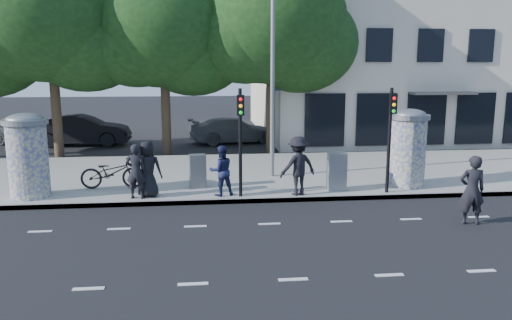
{
  "coord_description": "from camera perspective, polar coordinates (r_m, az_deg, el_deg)",
  "views": [
    {
      "loc": [
        -1.74,
        -11.46,
        4.23
      ],
      "look_at": [
        -0.15,
        3.5,
        1.38
      ],
      "focal_mm": 35.0,
      "sensor_mm": 36.0,
      "label": 1
    }
  ],
  "objects": [
    {
      "name": "ad_column_right",
      "position": [
        17.79,
        16.96,
        1.56
      ],
      "size": [
        1.36,
        1.36,
        2.65
      ],
      "color": "beige",
      "rests_on": "sidewalk"
    },
    {
      "name": "cabinet_right",
      "position": [
        16.75,
        9.22,
        -1.3
      ],
      "size": [
        0.62,
        0.47,
        1.26
      ],
      "primitive_type": "cube",
      "rotation": [
        0.0,
        0.0,
        -0.05
      ],
      "color": "gray",
      "rests_on": "sidewalk"
    },
    {
      "name": "street_lamp",
      "position": [
        18.28,
        1.95,
        12.5
      ],
      "size": [
        0.25,
        0.93,
        8.0
      ],
      "color": "slate",
      "rests_on": "sidewalk"
    },
    {
      "name": "bicycle",
      "position": [
        17.47,
        -16.15,
        -1.37
      ],
      "size": [
        0.75,
        2.08,
        1.09
      ],
      "primitive_type": "imported",
      "rotation": [
        0.0,
        0.0,
        1.58
      ],
      "color": "black",
      "rests_on": "sidewalk"
    },
    {
      "name": "ped_b",
      "position": [
        15.88,
        -13.56,
        -1.26
      ],
      "size": [
        0.67,
        0.49,
        1.72
      ],
      "primitive_type": "imported",
      "rotation": [
        0.0,
        0.0,
        3.02
      ],
      "color": "black",
      "rests_on": "sidewalk"
    },
    {
      "name": "tree_near_left",
      "position": [
        24.29,
        -10.58,
        14.89
      ],
      "size": [
        6.8,
        6.8,
        8.97
      ],
      "color": "#38281C",
      "rests_on": "ground"
    },
    {
      "name": "car_mid",
      "position": [
        28.39,
        -19.23,
        3.24
      ],
      "size": [
        1.75,
        4.99,
        1.64
      ],
      "primitive_type": "imported",
      "rotation": [
        0.0,
        0.0,
        1.57
      ],
      "color": "black",
      "rests_on": "ground"
    },
    {
      "name": "ped_c",
      "position": [
        15.84,
        -4.0,
        -1.23
      ],
      "size": [
        0.91,
        0.79,
        1.61
      ],
      "primitive_type": "imported",
      "rotation": [
        0.0,
        0.0,
        3.4
      ],
      "color": "#1C2147",
      "rests_on": "sidewalk"
    },
    {
      "name": "car_right",
      "position": [
        27.81,
        -2.61,
        3.43
      ],
      "size": [
        2.95,
        5.11,
        1.39
      ],
      "primitive_type": "imported",
      "rotation": [
        0.0,
        0.0,
        1.79
      ],
      "color": "slate",
      "rests_on": "ground"
    },
    {
      "name": "traffic_pole_near",
      "position": [
        15.42,
        -1.8,
        3.28
      ],
      "size": [
        0.22,
        0.31,
        3.4
      ],
      "color": "black",
      "rests_on": "sidewalk"
    },
    {
      "name": "car_left",
      "position": [
        30.09,
        -24.27,
        3.3
      ],
      "size": [
        3.02,
        5.19,
        1.66
      ],
      "primitive_type": "imported",
      "rotation": [
        0.0,
        0.0,
        1.34
      ],
      "color": "slate",
      "rests_on": "ground"
    },
    {
      "name": "ground",
      "position": [
        12.34,
        2.43,
        -9.33
      ],
      "size": [
        120.0,
        120.0,
        0.0
      ],
      "primitive_type": "plane",
      "color": "black",
      "rests_on": "ground"
    },
    {
      "name": "ad_column_left",
      "position": [
        17.08,
        -24.64,
        0.68
      ],
      "size": [
        1.36,
        1.36,
        2.65
      ],
      "color": "beige",
      "rests_on": "sidewalk"
    },
    {
      "name": "traffic_pole_far",
      "position": [
        16.49,
        15.11,
        3.4
      ],
      "size": [
        0.22,
        0.31,
        3.4
      ],
      "color": "black",
      "rests_on": "sidewalk"
    },
    {
      "name": "building",
      "position": [
        34.36,
        17.99,
        13.17
      ],
      "size": [
        20.3,
        15.85,
        12.0
      ],
      "color": "beige",
      "rests_on": "ground"
    },
    {
      "name": "tree_center",
      "position": [
        24.07,
        1.74,
        15.69
      ],
      "size": [
        7.0,
        7.0,
        9.3
      ],
      "color": "#38281C",
      "rests_on": "ground"
    },
    {
      "name": "ped_d",
      "position": [
        15.91,
        4.83,
        -0.68
      ],
      "size": [
        1.38,
        1.04,
        1.89
      ],
      "primitive_type": "imported",
      "rotation": [
        0.0,
        0.0,
        3.45
      ],
      "color": "black",
      "rests_on": "sidewalk"
    },
    {
      "name": "ped_a",
      "position": [
        16.0,
        -12.27,
        -1.0
      ],
      "size": [
        0.94,
        0.68,
        1.79
      ],
      "primitive_type": "imported",
      "rotation": [
        0.0,
        0.0,
        3.0
      ],
      "color": "black",
      "rests_on": "sidewalk"
    },
    {
      "name": "sidewalk",
      "position": [
        19.49,
        -0.82,
        -1.58
      ],
      "size": [
        40.0,
        8.0,
        0.15
      ],
      "primitive_type": "cube",
      "color": "gray",
      "rests_on": "ground"
    },
    {
      "name": "man_road",
      "position": [
        14.61,
        23.45,
        -3.16
      ],
      "size": [
        0.74,
        0.54,
        1.89
      ],
      "primitive_type": "imported",
      "rotation": [
        0.0,
        0.0,
        3.01
      ],
      "color": "black",
      "rests_on": "ground"
    },
    {
      "name": "tree_mid_left",
      "position": [
        25.0,
        -22.57,
        15.15
      ],
      "size": [
        7.2,
        7.2,
        9.57
      ],
      "color": "#38281C",
      "rests_on": "ground"
    },
    {
      "name": "cabinet_left",
      "position": [
        16.99,
        -6.68,
        -1.27
      ],
      "size": [
        0.59,
        0.46,
        1.14
      ],
      "primitive_type": "cube",
      "rotation": [
        0.0,
        0.0,
        0.13
      ],
      "color": "slate",
      "rests_on": "sidewalk"
    },
    {
      "name": "curb",
      "position": [
        15.67,
        0.51,
        -4.64
      ],
      "size": [
        40.0,
        0.1,
        0.16
      ],
      "primitive_type": "cube",
      "color": "slate",
      "rests_on": "ground"
    },
    {
      "name": "lane_dash_near",
      "position": [
        10.32,
        4.27,
        -13.47
      ],
      "size": [
        32.0,
        0.12,
        0.01
      ],
      "primitive_type": "cube",
      "color": "silver",
      "rests_on": "ground"
    },
    {
      "name": "lane_dash_far",
      "position": [
        13.65,
        1.55,
        -7.31
      ],
      "size": [
        32.0,
        0.12,
        0.01
      ],
      "primitive_type": "cube",
      "color": "silver",
      "rests_on": "ground"
    }
  ]
}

